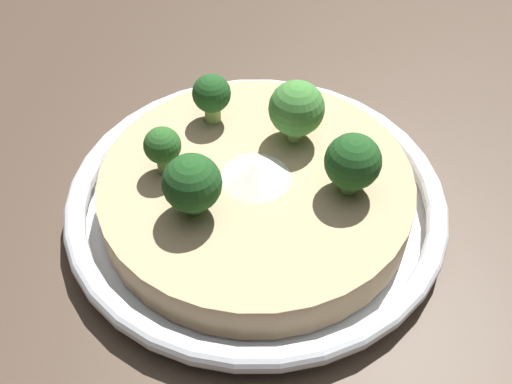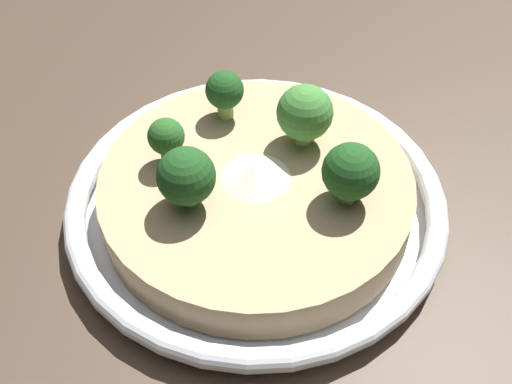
# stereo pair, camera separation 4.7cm
# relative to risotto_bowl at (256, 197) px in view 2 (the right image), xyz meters

# --- Properties ---
(ground_plane) EXTENTS (6.00, 6.00, 0.00)m
(ground_plane) POSITION_rel_risotto_bowl_xyz_m (0.00, 0.00, -0.02)
(ground_plane) COLOR #47382B
(risotto_bowl) EXTENTS (0.28, 0.28, 0.04)m
(risotto_bowl) POSITION_rel_risotto_bowl_xyz_m (0.00, 0.00, 0.00)
(risotto_bowl) COLOR silver
(risotto_bowl) RESTS_ON ground_plane
(cheese_sprinkle) EXTENTS (0.05, 0.05, 0.02)m
(cheese_sprinkle) POSITION_rel_risotto_bowl_xyz_m (-0.00, 0.00, 0.03)
(cheese_sprinkle) COLOR white
(cheese_sprinkle) RESTS_ON risotto_bowl
(broccoli_back_right) EXTENTS (0.03, 0.03, 0.04)m
(broccoli_back_right) POSITION_rel_risotto_bowl_xyz_m (0.06, 0.02, 0.04)
(broccoli_back_right) COLOR #668E47
(broccoli_back_right) RESTS_ON risotto_bowl
(broccoli_front_left) EXTENTS (0.04, 0.04, 0.05)m
(broccoli_front_left) POSITION_rel_risotto_bowl_xyz_m (-0.06, -0.02, 0.05)
(broccoli_front_left) COLOR #668E47
(broccoli_front_left) RESTS_ON risotto_bowl
(broccoli_back) EXTENTS (0.04, 0.04, 0.05)m
(broccoli_back) POSITION_rel_risotto_bowl_xyz_m (0.02, 0.05, 0.05)
(broccoli_back) COLOR #668E47
(broccoli_back) RESTS_ON risotto_bowl
(broccoli_right) EXTENTS (0.03, 0.03, 0.04)m
(broccoli_right) POSITION_rel_risotto_bowl_xyz_m (0.06, -0.04, 0.04)
(broccoli_right) COLOR #84A856
(broccoli_right) RESTS_ON risotto_bowl
(broccoli_front) EXTENTS (0.04, 0.04, 0.05)m
(broccoli_front) POSITION_rel_risotto_bowl_xyz_m (-0.01, -0.05, 0.05)
(broccoli_front) COLOR #84A856
(broccoli_front) RESTS_ON risotto_bowl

